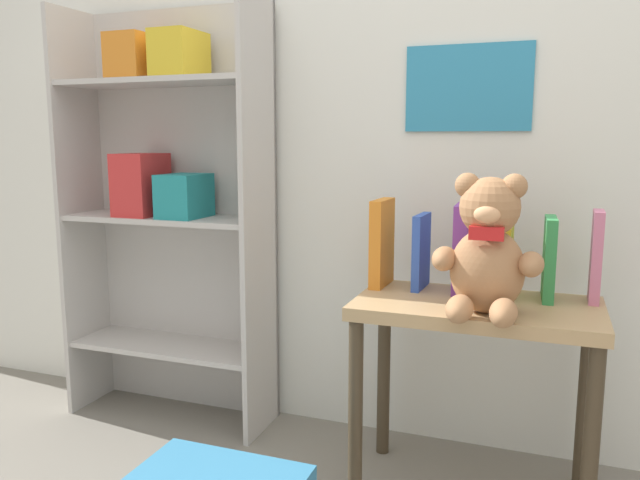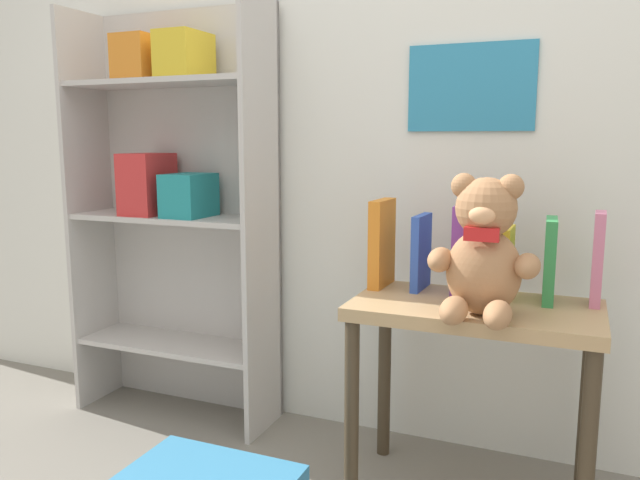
{
  "view_description": "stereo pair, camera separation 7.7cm",
  "coord_description": "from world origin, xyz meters",
  "px_view_note": "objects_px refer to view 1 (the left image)",
  "views": [
    {
      "loc": [
        0.32,
        -0.73,
        1.0
      ],
      "look_at": [
        -0.31,
        1.01,
        0.7
      ],
      "focal_mm": 35.0,
      "sensor_mm": 36.0,
      "label": 1
    },
    {
      "loc": [
        0.4,
        -0.7,
        1.0
      ],
      "look_at": [
        -0.31,
        1.01,
        0.7
      ],
      "focal_mm": 35.0,
      "sensor_mm": 36.0,
      "label": 2
    }
  ],
  "objects_px": {
    "teddy_bear": "(487,251)",
    "bookshelf_side": "(170,194)",
    "book_standing_purple": "(462,248)",
    "book_standing_orange": "(382,243)",
    "book_standing_yellow": "(504,261)",
    "book_standing_green": "(549,258)",
    "book_standing_blue": "(421,251)",
    "book_standing_pink": "(596,257)",
    "display_table": "(476,337)"
  },
  "relations": [
    {
      "from": "book_standing_pink",
      "to": "book_standing_purple",
      "type": "bearing_deg",
      "value": -177.49
    },
    {
      "from": "display_table",
      "to": "book_standing_blue",
      "type": "distance_m",
      "value": 0.29
    },
    {
      "from": "book_standing_green",
      "to": "book_standing_pink",
      "type": "height_order",
      "value": "book_standing_pink"
    },
    {
      "from": "book_standing_yellow",
      "to": "book_standing_pink",
      "type": "xyz_separation_m",
      "value": [
        0.24,
        0.01,
        0.03
      ]
    },
    {
      "from": "book_standing_orange",
      "to": "book_standing_purple",
      "type": "height_order",
      "value": "book_standing_orange"
    },
    {
      "from": "bookshelf_side",
      "to": "book_standing_orange",
      "type": "distance_m",
      "value": 0.81
    },
    {
      "from": "teddy_bear",
      "to": "bookshelf_side",
      "type": "bearing_deg",
      "value": 164.72
    },
    {
      "from": "book_standing_blue",
      "to": "book_standing_purple",
      "type": "distance_m",
      "value": 0.12
    },
    {
      "from": "teddy_bear",
      "to": "book_standing_purple",
      "type": "xyz_separation_m",
      "value": [
        -0.09,
        0.22,
        -0.03
      ]
    },
    {
      "from": "book_standing_purple",
      "to": "book_standing_pink",
      "type": "distance_m",
      "value": 0.35
    },
    {
      "from": "book_standing_green",
      "to": "teddy_bear",
      "type": "bearing_deg",
      "value": -127.26
    },
    {
      "from": "book_standing_purple",
      "to": "book_standing_pink",
      "type": "height_order",
      "value": "book_standing_purple"
    },
    {
      "from": "bookshelf_side",
      "to": "book_standing_purple",
      "type": "relative_size",
      "value": 5.72
    },
    {
      "from": "book_standing_yellow",
      "to": "book_standing_green",
      "type": "xyz_separation_m",
      "value": [
        0.12,
        -0.01,
        0.02
      ]
    },
    {
      "from": "book_standing_blue",
      "to": "teddy_bear",
      "type": "bearing_deg",
      "value": -44.25
    },
    {
      "from": "teddy_bear",
      "to": "book_standing_blue",
      "type": "bearing_deg",
      "value": 133.25
    },
    {
      "from": "teddy_bear",
      "to": "book_standing_pink",
      "type": "height_order",
      "value": "teddy_bear"
    },
    {
      "from": "display_table",
      "to": "book_standing_green",
      "type": "height_order",
      "value": "book_standing_green"
    },
    {
      "from": "bookshelf_side",
      "to": "display_table",
      "type": "bearing_deg",
      "value": -10.12
    },
    {
      "from": "book_standing_orange",
      "to": "book_standing_yellow",
      "type": "distance_m",
      "value": 0.35
    },
    {
      "from": "display_table",
      "to": "book_standing_purple",
      "type": "height_order",
      "value": "book_standing_purple"
    },
    {
      "from": "book_standing_pink",
      "to": "bookshelf_side",
      "type": "bearing_deg",
      "value": 177.83
    },
    {
      "from": "book_standing_orange",
      "to": "book_standing_blue",
      "type": "xyz_separation_m",
      "value": [
        0.12,
        0.01,
        -0.02
      ]
    },
    {
      "from": "display_table",
      "to": "book_standing_blue",
      "type": "height_order",
      "value": "book_standing_blue"
    },
    {
      "from": "book_standing_orange",
      "to": "book_standing_green",
      "type": "height_order",
      "value": "book_standing_orange"
    },
    {
      "from": "book_standing_green",
      "to": "book_standing_pink",
      "type": "distance_m",
      "value": 0.12
    },
    {
      "from": "bookshelf_side",
      "to": "book_standing_blue",
      "type": "height_order",
      "value": "bookshelf_side"
    },
    {
      "from": "book_standing_blue",
      "to": "book_standing_purple",
      "type": "bearing_deg",
      "value": 0.6
    },
    {
      "from": "book_standing_green",
      "to": "book_standing_pink",
      "type": "relative_size",
      "value": 0.91
    },
    {
      "from": "book_standing_blue",
      "to": "book_standing_pink",
      "type": "xyz_separation_m",
      "value": [
        0.47,
        0.0,
        0.01
      ]
    },
    {
      "from": "book_standing_pink",
      "to": "book_standing_blue",
      "type": "bearing_deg",
      "value": -178.3
    },
    {
      "from": "book_standing_blue",
      "to": "book_standing_yellow",
      "type": "relative_size",
      "value": 1.12
    },
    {
      "from": "bookshelf_side",
      "to": "book_standing_pink",
      "type": "xyz_separation_m",
      "value": [
        1.38,
        -0.08,
        -0.12
      ]
    },
    {
      "from": "bookshelf_side",
      "to": "book_standing_blue",
      "type": "distance_m",
      "value": 0.93
    },
    {
      "from": "book_standing_blue",
      "to": "book_standing_pink",
      "type": "bearing_deg",
      "value": 3.01
    },
    {
      "from": "display_table",
      "to": "book_standing_purple",
      "type": "bearing_deg",
      "value": 119.28
    },
    {
      "from": "book_standing_purple",
      "to": "book_standing_pink",
      "type": "relative_size",
      "value": 1.02
    },
    {
      "from": "book_standing_pink",
      "to": "book_standing_orange",
      "type": "bearing_deg",
      "value": -177.85
    },
    {
      "from": "bookshelf_side",
      "to": "display_table",
      "type": "xyz_separation_m",
      "value": [
        1.09,
        -0.19,
        -0.34
      ]
    },
    {
      "from": "book_standing_blue",
      "to": "book_standing_yellow",
      "type": "height_order",
      "value": "book_standing_blue"
    },
    {
      "from": "book_standing_purple",
      "to": "book_standing_orange",
      "type": "bearing_deg",
      "value": 178.29
    },
    {
      "from": "bookshelf_side",
      "to": "teddy_bear",
      "type": "bearing_deg",
      "value": -15.28
    },
    {
      "from": "book_standing_purple",
      "to": "book_standing_yellow",
      "type": "height_order",
      "value": "book_standing_purple"
    },
    {
      "from": "display_table",
      "to": "book_standing_green",
      "type": "xyz_separation_m",
      "value": [
        0.18,
        0.1,
        0.21
      ]
    },
    {
      "from": "bookshelf_side",
      "to": "book_standing_purple",
      "type": "xyz_separation_m",
      "value": [
        1.03,
        -0.09,
        -0.12
      ]
    },
    {
      "from": "book_standing_green",
      "to": "book_standing_pink",
      "type": "bearing_deg",
      "value": 3.28
    },
    {
      "from": "display_table",
      "to": "book_standing_pink",
      "type": "relative_size",
      "value": 2.61
    },
    {
      "from": "book_standing_orange",
      "to": "teddy_bear",
      "type": "bearing_deg",
      "value": -31.57
    },
    {
      "from": "book_standing_blue",
      "to": "bookshelf_side",
      "type": "bearing_deg",
      "value": 177.15
    },
    {
      "from": "book_standing_yellow",
      "to": "book_standing_green",
      "type": "height_order",
      "value": "book_standing_green"
    }
  ]
}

